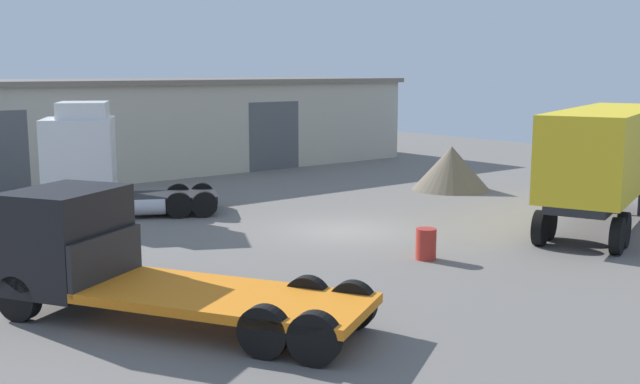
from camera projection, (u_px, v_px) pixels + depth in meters
ground_plane at (343, 231)px, 24.71m from camera, size 60.00×60.00×0.00m
warehouse_building at (110, 126)px, 38.59m from camera, size 33.12×9.60×4.78m
tractor_unit_white at (92, 163)px, 27.02m from camera, size 6.50×5.00×4.13m
container_trailer_blue at (607, 152)px, 25.07m from camera, size 9.91×5.70×3.98m
flatbed_truck_black at (113, 257)px, 16.05m from camera, size 5.99×7.99×2.70m
gravel_pile at (451, 168)px, 33.10m from camera, size 3.44×3.44×1.93m
oil_drum at (426, 244)px, 20.95m from camera, size 0.58×0.58×0.88m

